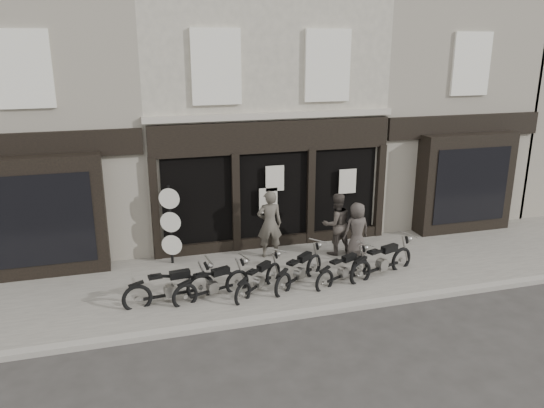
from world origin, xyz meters
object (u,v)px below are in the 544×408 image
object	(u,v)px
motorcycle_4	(343,272)
man_left	(270,224)
motorcycle_2	(259,281)
motorcycle_1	(213,286)
motorcycle_3	(300,273)
motorcycle_0	(171,290)
man_right	(357,230)
advert_sign_post	(171,228)
motorcycle_5	(382,264)
man_centre	(336,224)

from	to	relation	value
motorcycle_4	man_left	bearing A→B (deg)	97.31
motorcycle_2	man_left	size ratio (longest dim) A/B	0.82
motorcycle_1	motorcycle_4	size ratio (longest dim) A/B	1.08
motorcycle_3	man_left	xyz separation A→B (m)	(-0.25, 1.93, 0.70)
man_left	motorcycle_0	bearing A→B (deg)	40.43
motorcycle_3	man_right	xyz separation A→B (m)	(2.15, 1.27, 0.51)
motorcycle_0	advert_sign_post	bearing A→B (deg)	76.60
motorcycle_1	motorcycle_2	bearing A→B (deg)	-16.32
man_left	advert_sign_post	xyz separation A→B (m)	(-2.74, 0.26, 0.05)
motorcycle_4	man_left	size ratio (longest dim) A/B	0.94
motorcycle_1	motorcycle_3	world-z (taller)	motorcycle_3
motorcycle_0	advert_sign_post	size ratio (longest dim) A/B	0.93
motorcycle_1	motorcycle_5	bearing A→B (deg)	-16.52
motorcycle_0	motorcycle_2	world-z (taller)	motorcycle_0
motorcycle_0	man_centre	bearing A→B (deg)	12.85
motorcycle_3	motorcycle_4	xyz separation A→B (m)	(1.12, -0.19, -0.03)
man_left	man_right	distance (m)	2.49
man_centre	motorcycle_5	bearing A→B (deg)	103.91
motorcycle_3	motorcycle_4	distance (m)	1.14
man_right	motorcycle_4	bearing A→B (deg)	48.64
motorcycle_3	advert_sign_post	bearing A→B (deg)	105.43
motorcycle_0	motorcycle_5	size ratio (longest dim) A/B	1.02
man_centre	man_left	bearing A→B (deg)	-15.19
man_right	man_centre	bearing A→B (deg)	-41.10
motorcycle_0	motorcycle_3	world-z (taller)	motorcycle_0
motorcycle_1	motorcycle_2	size ratio (longest dim) A/B	1.24
motorcycle_2	man_centre	size ratio (longest dim) A/B	0.88
motorcycle_4	motorcycle_2	bearing A→B (deg)	153.04
motorcycle_1	motorcycle_4	distance (m)	3.39
motorcycle_5	man_centre	distance (m)	1.92
motorcycle_2	man_right	bearing A→B (deg)	-17.81
motorcycle_3	advert_sign_post	size ratio (longest dim) A/B	0.76
motorcycle_5	advert_sign_post	bearing A→B (deg)	137.44
motorcycle_1	man_left	xyz separation A→B (m)	(2.02, 2.08, 0.71)
motorcycle_1	man_right	xyz separation A→B (m)	(4.41, 1.42, 0.53)
motorcycle_1	motorcycle_4	xyz separation A→B (m)	(3.38, -0.04, -0.01)
motorcycle_2	motorcycle_3	distance (m)	1.11
motorcycle_1	man_centre	distance (m)	4.35
motorcycle_5	man_right	world-z (taller)	man_right
man_right	motorcycle_3	bearing A→B (deg)	24.35
man_left	advert_sign_post	world-z (taller)	advert_sign_post
motorcycle_0	man_right	bearing A→B (deg)	7.89
motorcycle_2	advert_sign_post	bearing A→B (deg)	87.86
motorcycle_4	man_left	xyz separation A→B (m)	(-1.37, 2.12, 0.72)
man_right	motorcycle_2	bearing A→B (deg)	17.13
motorcycle_2	motorcycle_3	world-z (taller)	motorcycle_3
motorcycle_0	motorcycle_3	distance (m)	3.27
man_left	man_centre	bearing A→B (deg)	176.61
motorcycle_5	man_left	xyz separation A→B (m)	(-2.52, 2.04, 0.67)
motorcycle_5	man_centre	world-z (taller)	man_centre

